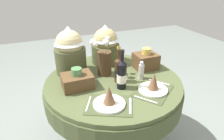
# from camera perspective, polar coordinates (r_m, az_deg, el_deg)

# --- Properties ---
(ground) EXTENTS (8.00, 8.00, 0.00)m
(ground) POSITION_cam_1_polar(r_m,az_deg,el_deg) (2.27, 0.31, -19.60)
(ground) COLOR gray
(dining_table) EXTENTS (1.26, 1.26, 0.76)m
(dining_table) POSITION_cam_1_polar(r_m,az_deg,el_deg) (1.88, 0.36, -6.25)
(dining_table) COLOR #4C5633
(dining_table) RESTS_ON ground
(place_setting_left) EXTENTS (0.42, 0.39, 0.16)m
(place_setting_left) POSITION_cam_1_polar(r_m,az_deg,el_deg) (1.45, -0.82, -8.60)
(place_setting_left) COLOR #41492B
(place_setting_left) RESTS_ON dining_table
(place_setting_right) EXTENTS (0.43, 0.41, 0.16)m
(place_setting_right) POSITION_cam_1_polar(r_m,az_deg,el_deg) (1.65, 11.84, -4.49)
(place_setting_right) COLOR #41492B
(place_setting_right) RESTS_ON dining_table
(flower_vase) EXTENTS (0.20, 0.16, 0.37)m
(flower_vase) POSITION_cam_1_polar(r_m,az_deg,el_deg) (1.83, -2.35, 2.85)
(flower_vase) COLOR #47331E
(flower_vase) RESTS_ON dining_table
(wine_bottle_left) EXTENTS (0.07, 0.07, 0.33)m
(wine_bottle_left) POSITION_cam_1_polar(r_m,az_deg,el_deg) (1.72, 1.86, 0.18)
(wine_bottle_left) COLOR #422814
(wine_bottle_left) RESTS_ON dining_table
(wine_bottle_centre) EXTENTS (0.08, 0.08, 0.34)m
(wine_bottle_centre) POSITION_cam_1_polar(r_m,az_deg,el_deg) (1.62, 2.83, -1.23)
(wine_bottle_centre) COLOR black
(wine_bottle_centre) RESTS_ON dining_table
(pepper_mill) EXTENTS (0.05, 0.05, 0.18)m
(pepper_mill) POSITION_cam_1_polar(r_m,az_deg,el_deg) (1.80, 8.47, -0.22)
(pepper_mill) COLOR #B7B2AD
(pepper_mill) RESTS_ON dining_table
(gift_tub_back_left) EXTENTS (0.29, 0.29, 0.45)m
(gift_tub_back_left) POSITION_cam_1_polar(r_m,az_deg,el_deg) (1.89, -12.12, 6.04)
(gift_tub_back_left) COLOR #474C2D
(gift_tub_back_left) RESTS_ON dining_table
(gift_tub_back_centre) EXTENTS (0.30, 0.30, 0.41)m
(gift_tub_back_centre) POSITION_cam_1_polar(r_m,az_deg,el_deg) (2.08, -1.91, 7.79)
(gift_tub_back_centre) COLOR #474C2D
(gift_tub_back_centre) RESTS_ON dining_table
(woven_basket_side_left) EXTENTS (0.25, 0.19, 0.18)m
(woven_basket_side_left) POSITION_cam_1_polar(r_m,az_deg,el_deg) (1.68, -9.99, -2.97)
(woven_basket_side_left) COLOR brown
(woven_basket_side_left) RESTS_ON dining_table
(woven_basket_side_right) EXTENTS (0.22, 0.19, 0.21)m
(woven_basket_side_right) POSITION_cam_1_polar(r_m,az_deg,el_deg) (2.01, 9.69, 2.74)
(woven_basket_side_right) COLOR brown
(woven_basket_side_right) RESTS_ON dining_table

